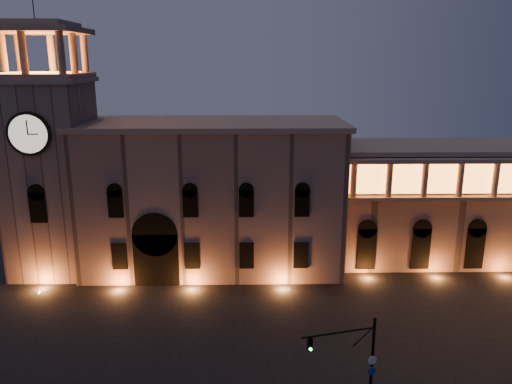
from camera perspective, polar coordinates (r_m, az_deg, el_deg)
ground at (r=43.06m, az=-3.92°, el=-19.68°), size 160.00×160.00×0.00m
government_building at (r=59.61m, az=-5.02°, el=-0.41°), size 30.80×12.80×17.60m
clock_tower at (r=61.95m, az=-22.44°, el=2.64°), size 9.80×9.80×32.40m
colonnade_wing at (r=68.58m, az=24.86°, el=-0.97°), size 40.60×11.50×14.50m
traffic_light at (r=36.98m, az=11.74°, el=-18.92°), size 5.43×1.63×7.63m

